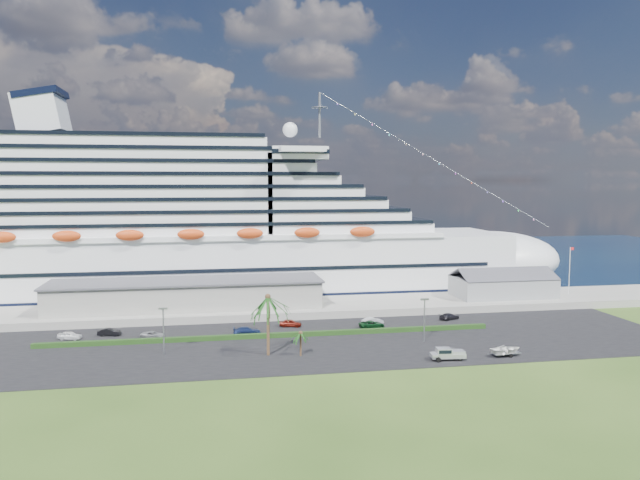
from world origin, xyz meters
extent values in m
plane|color=#2D4818|center=(0.00, 0.00, 0.00)|extent=(420.00, 420.00, 0.00)
cube|color=black|center=(0.00, 11.00, 0.06)|extent=(140.00, 38.00, 0.12)
cube|color=gray|center=(0.00, 40.00, 0.90)|extent=(240.00, 20.00, 1.80)
cube|color=black|center=(0.00, 130.00, 0.01)|extent=(420.00, 160.00, 0.02)
cube|color=silver|center=(-20.00, 64.00, 8.00)|extent=(160.00, 30.00, 16.00)
ellipsoid|color=silver|center=(60.00, 64.00, 8.00)|extent=(40.00, 30.00, 16.00)
cube|color=black|center=(-20.00, 64.00, 1.20)|extent=(164.00, 30.60, 2.40)
cube|color=silver|center=(-32.00, 64.00, 29.60)|extent=(128.00, 26.00, 24.80)
cube|color=silver|center=(2.80, 64.00, 37.40)|extent=(14.00, 38.00, 3.20)
cube|color=silver|center=(-60.00, 64.00, 47.00)|extent=(11.58, 14.00, 11.58)
cylinder|color=gray|center=(10.00, 64.00, 48.00)|extent=(0.70, 0.70, 12.00)
ellipsoid|color=#CB3F13|center=(-24.00, 48.20, 17.80)|extent=(90.00, 2.40, 2.60)
ellipsoid|color=#CB3F13|center=(-24.00, 79.80, 17.80)|extent=(90.00, 2.40, 2.60)
cube|color=black|center=(-20.00, 64.00, 8.80)|extent=(144.00, 30.40, 0.90)
cube|color=gray|center=(-25.00, 40.00, 4.80)|extent=(60.00, 14.00, 6.00)
cube|color=#4C4C54|center=(-25.00, 40.00, 7.90)|extent=(61.00, 15.00, 0.40)
cube|color=gray|center=(52.00, 40.00, 4.20)|extent=(24.00, 12.00, 4.80)
cube|color=#4C4C54|center=(52.00, 37.00, 7.80)|extent=(24.00, 6.31, 2.74)
cube|color=#4C4C54|center=(52.00, 43.00, 7.80)|extent=(24.00, 6.31, 2.74)
cylinder|color=silver|center=(70.00, 40.00, 7.80)|extent=(0.16, 0.16, 12.00)
cube|color=red|center=(70.50, 40.00, 13.40)|extent=(1.00, 0.04, 0.70)
cube|color=black|center=(-8.00, 16.00, 0.57)|extent=(88.00, 1.10, 0.90)
cylinder|color=gray|center=(-28.00, 8.00, 4.12)|extent=(0.24, 0.24, 8.00)
cube|color=gray|center=(-28.00, 8.00, 8.22)|extent=(1.60, 0.35, 0.35)
cylinder|color=gray|center=(20.00, 8.00, 4.12)|extent=(0.24, 0.24, 8.00)
cube|color=gray|center=(20.00, 8.00, 8.22)|extent=(1.60, 0.35, 0.35)
cylinder|color=#47301E|center=(-10.00, 4.00, 5.25)|extent=(0.54, 0.54, 10.50)
sphere|color=#47301E|center=(-10.00, 4.00, 10.50)|extent=(0.98, 0.98, 0.98)
cylinder|color=#47301E|center=(-4.50, 2.50, 2.10)|extent=(0.35, 0.35, 4.20)
sphere|color=#47301E|center=(-4.50, 2.50, 4.20)|extent=(0.73, 0.73, 0.73)
imported|color=white|center=(-46.49, 21.54, 0.89)|extent=(4.86, 2.98, 1.54)
imported|color=black|center=(-39.45, 23.25, 0.84)|extent=(4.57, 2.13, 1.45)
imported|color=#92949A|center=(-30.92, 19.84, 0.75)|extent=(4.95, 3.38, 1.26)
imported|color=navy|center=(-12.74, 19.14, 0.91)|extent=(5.46, 2.26, 1.58)
imported|color=#64150D|center=(-3.37, 24.37, 0.90)|extent=(4.87, 2.90, 1.55)
imported|color=silver|center=(13.95, 23.10, 0.89)|extent=(4.97, 2.86, 1.55)
imported|color=#0D3717|center=(13.09, 20.42, 0.86)|extent=(5.43, 2.74, 1.47)
imported|color=black|center=(31.86, 24.83, 0.84)|extent=(5.34, 3.87, 1.44)
cylinder|color=black|center=(17.71, -5.47, 0.55)|extent=(0.89, 0.39, 0.87)
cylinder|color=black|center=(17.71, -3.41, 0.55)|extent=(0.89, 0.39, 0.87)
cylinder|color=black|center=(21.50, -5.47, 0.55)|extent=(0.89, 0.39, 0.87)
cylinder|color=black|center=(21.50, -3.41, 0.55)|extent=(0.89, 0.39, 0.87)
cube|color=silver|center=(19.77, -4.44, 0.93)|extent=(6.04, 2.74, 0.76)
cube|color=silver|center=(21.34, -4.44, 1.37)|extent=(2.80, 2.36, 0.60)
cube|color=silver|center=(19.01, -4.44, 1.69)|extent=(2.58, 2.29, 1.03)
cube|color=black|center=(19.01, -4.44, 1.80)|extent=(2.37, 2.32, 0.60)
cube|color=silver|center=(17.28, -4.44, 1.15)|extent=(1.18, 2.15, 0.38)
cube|color=gray|center=(30.58, -4.13, 0.72)|extent=(5.17, 2.41, 0.13)
cylinder|color=gray|center=(28.30, -4.13, 0.72)|extent=(2.38, 0.37, 0.09)
cylinder|color=black|center=(31.01, -5.11, 0.47)|extent=(0.72, 0.32, 0.69)
cylinder|color=black|center=(31.01, -3.15, 0.47)|extent=(0.72, 0.32, 0.69)
imported|color=white|center=(30.58, -4.13, 1.35)|extent=(5.92, 4.54, 1.14)
camera|label=1|loc=(-20.13, -102.43, 30.53)|focal=35.00mm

